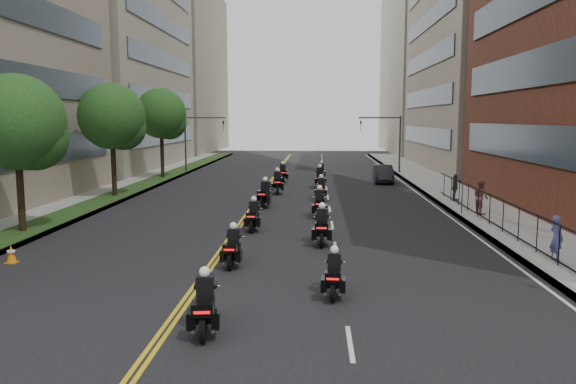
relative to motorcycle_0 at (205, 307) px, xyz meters
name	(u,v)px	position (x,y,z in m)	size (l,w,h in m)	color
ground	(218,341)	(0.41, -0.57, -0.66)	(160.00, 160.00, 0.00)	black
sidewalk_right	(459,197)	(12.41, 24.43, -0.58)	(4.00, 90.00, 0.15)	gray
sidewalk_left	(109,195)	(-11.59, 24.43, -0.58)	(4.00, 90.00, 0.15)	gray
grass_strip	(120,194)	(-10.79, 24.43, -0.49)	(2.00, 90.00, 0.04)	#203915
building_right_tan	(501,24)	(21.89, 47.43, 14.35)	(15.11, 28.00, 30.00)	gray
building_right_far	(438,69)	(21.91, 77.43, 12.34)	(15.00, 28.00, 26.00)	gray
building_left_mid	(89,8)	(-21.56, 47.43, 16.35)	(16.11, 28.00, 34.00)	gray
building_left_far	(165,70)	(-21.59, 77.43, 12.34)	(16.00, 28.00, 26.00)	gray
iron_fence	(511,220)	(11.41, 11.43, 0.25)	(0.05, 28.00, 1.50)	black
street_trees	(80,122)	(-10.63, 18.03, 4.48)	(4.40, 38.40, 7.98)	black
traffic_signal_right	(390,135)	(9.95, 41.43, 3.04)	(4.09, 0.20, 5.60)	#3F3F44
traffic_signal_left	(195,135)	(-9.12, 41.43, 3.04)	(4.09, 0.20, 5.60)	#3F3F44
motorcycle_0	(205,307)	(0.00, 0.00, 0.00)	(0.66, 2.25, 1.66)	black
motorcycle_1	(334,276)	(3.34, 3.09, -0.05)	(0.54, 2.07, 1.53)	black
motorcycle_2	(233,249)	(-0.24, 6.44, -0.03)	(0.49, 2.15, 1.59)	black
motorcycle_3	(322,228)	(3.05, 10.12, 0.05)	(0.56, 2.42, 1.79)	black
motorcycle_4	(254,217)	(-0.20, 12.95, -0.01)	(0.52, 2.23, 1.65)	black
motorcycle_5	(320,205)	(2.99, 16.66, 0.04)	(0.55, 2.38, 1.76)	black
motorcycle_6	(265,195)	(-0.30, 20.03, 0.07)	(0.72, 2.49, 1.84)	black
motorcycle_7	(321,190)	(3.14, 23.32, 0.01)	(0.59, 2.28, 1.68)	black
motorcycle_8	(277,183)	(0.05, 26.30, 0.07)	(0.63, 2.50, 1.84)	black
motorcycle_9	(320,179)	(3.10, 29.65, 0.07)	(0.64, 2.50, 1.84)	black
motorcycle_10	(283,174)	(0.01, 33.62, 0.04)	(0.68, 2.37, 1.75)	black
motorcycle_11	(321,172)	(3.28, 36.30, -0.03)	(0.50, 2.16, 1.59)	black
parked_sedan	(383,174)	(8.41, 33.60, 0.07)	(1.53, 4.39, 1.45)	black
pedestrian_a	(556,238)	(11.61, 7.15, 0.34)	(0.62, 0.41, 1.70)	#43457B
pedestrian_b	(481,197)	(11.80, 17.33, 0.43)	(0.90, 0.71, 1.86)	brown
pedestrian_c	(455,187)	(11.61, 22.30, 0.35)	(1.00, 0.42, 1.70)	#3B3D42
traffic_cone	(11,254)	(-8.56, 6.40, -0.33)	(0.40, 0.40, 0.67)	orange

